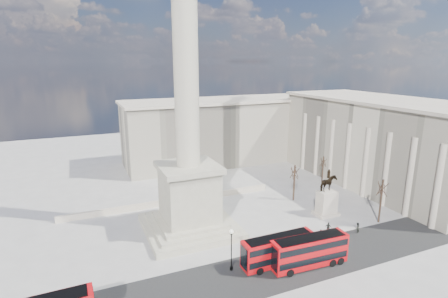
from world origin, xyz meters
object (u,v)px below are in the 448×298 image
nelsons_column (188,151)px  pedestrian_standing (357,228)px  pedestrian_crossing (328,227)px  pedestrian_walking (321,236)px  red_bus_c (310,251)px  victorian_lamp (231,247)px  red_bus_b (279,250)px  equestrian_statue (327,199)px

nelsons_column → pedestrian_standing: nelsons_column is taller
pedestrian_crossing → pedestrian_walking: bearing=83.6°
red_bus_c → victorian_lamp: (-9.71, 3.29, 1.13)m
red_bus_b → pedestrian_crossing: 12.94m
equestrian_statue → pedestrian_crossing: size_ratio=4.98×
victorian_lamp → pedestrian_crossing: victorian_lamp is taller
nelsons_column → pedestrian_walking: size_ratio=25.74×
red_bus_c → pedestrian_standing: red_bus_c is taller
nelsons_column → pedestrian_walking: 23.54m
nelsons_column → pedestrian_standing: (23.74, -11.50, -12.06)m
red_bus_b → equestrian_statue: equestrian_statue is taller
red_bus_c → red_bus_b: bearing=153.1°
red_bus_b → pedestrian_walking: red_bus_b is taller
pedestrian_crossing → nelsons_column: bearing=25.1°
red_bus_b → pedestrian_walking: bearing=16.8°
equestrian_statue → pedestrian_crossing: equestrian_statue is taller
equestrian_statue → pedestrian_standing: (0.14, -7.29, -2.05)m
red_bus_b → pedestrian_crossing: bearing=21.1°
victorian_lamp → red_bus_c: bearing=-18.7°
red_bus_c → pedestrian_crossing: size_ratio=6.29×
red_bus_b → red_bus_c: bearing=-29.7°
victorian_lamp → pedestrian_walking: 15.54m
red_bus_b → pedestrian_standing: bearing=9.7°
pedestrian_walking → equestrian_statue: bearing=60.8°
pedestrian_standing → red_bus_b: bearing=-8.4°
nelsons_column → equestrian_statue: nelsons_column is taller
nelsons_column → pedestrian_crossing: nelsons_column is taller
red_bus_c → pedestrian_standing: 13.53m
victorian_lamp → pedestrian_crossing: (18.27, 3.31, -2.51)m
red_bus_b → victorian_lamp: (-6.25, 1.31, 1.20)m
nelsons_column → victorian_lamp: nelsons_column is taller
equestrian_statue → pedestrian_walking: equestrian_statue is taller
equestrian_statue → pedestrian_walking: (-6.90, -7.29, -1.94)m
nelsons_column → victorian_lamp: bearing=-83.8°
equestrian_statue → red_bus_c: bearing=-136.2°
nelsons_column → pedestrian_walking: bearing=-34.5°
red_bus_c → nelsons_column: bearing=127.3°
red_bus_b → victorian_lamp: victorian_lamp is taller
pedestrian_walking → red_bus_c: bearing=-125.7°
equestrian_statue → pedestrian_crossing: (-3.92, -5.39, -2.07)m
pedestrian_walking → pedestrian_standing: bearing=14.2°
victorian_lamp → equestrian_statue: 23.84m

